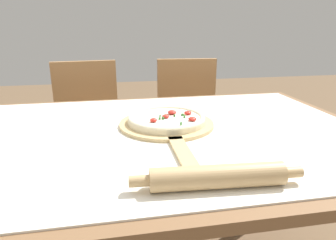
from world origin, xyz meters
The scene contains 7 objects.
dining_table centered at (0.00, 0.00, 0.66)m, with size 1.47×1.02×0.75m.
towel_cloth centered at (0.00, 0.00, 0.75)m, with size 1.39×0.94×0.00m.
pizza_peel centered at (0.02, 0.03, 0.76)m, with size 0.34×0.57×0.01m.
pizza centered at (0.02, 0.06, 0.78)m, with size 0.28×0.28×0.03m.
rolling_pin centered at (0.05, -0.39, 0.78)m, with size 0.40×0.07×0.05m.
chair_left centered at (-0.33, 0.83, 0.52)m, with size 0.44×0.44×0.89m.
chair_right centered at (0.30, 0.83, 0.52)m, with size 0.43×0.43×0.89m.
Camera 1 is at (-0.17, -0.96, 1.11)m, focal length 32.00 mm.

